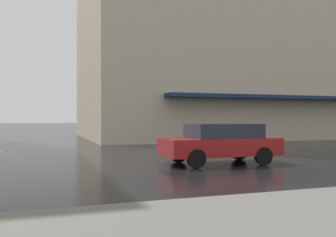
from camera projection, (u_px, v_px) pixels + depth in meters
car_red at (221, 142)px, 13.20m from camera, size 1.85×4.10×1.41m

